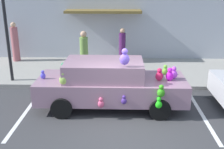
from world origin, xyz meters
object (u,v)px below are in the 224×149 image
object	(u,v)px
plush_covered_car	(110,83)
pedestrian_by_lamp	(84,55)
teddy_bear_on_sidewalk	(120,72)
pedestrian_near_shopfront	(15,43)
pedestrian_walking_past	(122,47)
street_lamp_post	(5,21)

from	to	relation	value
plush_covered_car	pedestrian_by_lamp	size ratio (longest dim) A/B	2.52
teddy_bear_on_sidewalk	pedestrian_near_shopfront	xyz separation A→B (m)	(-5.13, 2.65, 0.57)
teddy_bear_on_sidewalk	pedestrian_walking_past	xyz separation A→B (m)	(0.10, 2.47, 0.47)
plush_covered_car	pedestrian_by_lamp	bearing A→B (deg)	112.82
plush_covered_car	pedestrian_by_lamp	distance (m)	2.98
plush_covered_car	pedestrian_walking_past	distance (m)	4.71
plush_covered_car	pedestrian_by_lamp	world-z (taller)	plush_covered_car
teddy_bear_on_sidewalk	street_lamp_post	bearing A→B (deg)	-177.37
teddy_bear_on_sidewalk	street_lamp_post	xyz separation A→B (m)	(-4.30, -0.20, 2.02)
plush_covered_car	street_lamp_post	bearing A→B (deg)	153.09
pedestrian_by_lamp	pedestrian_near_shopfront	bearing A→B (deg)	149.83
plush_covered_car	pedestrian_by_lamp	xyz separation A→B (m)	(-1.15, 2.74, 0.23)
plush_covered_car	pedestrian_near_shopfront	world-z (taller)	plush_covered_car
plush_covered_car	teddy_bear_on_sidewalk	xyz separation A→B (m)	(0.33, 2.21, -0.33)
pedestrian_near_shopfront	pedestrian_walking_past	bearing A→B (deg)	-1.97
street_lamp_post	pedestrian_walking_past	size ratio (longest dim) A/B	2.29
teddy_bear_on_sidewalk	pedestrian_near_shopfront	size ratio (longest dim) A/B	0.36
teddy_bear_on_sidewalk	street_lamp_post	distance (m)	4.75
plush_covered_car	pedestrian_walking_past	world-z (taller)	plush_covered_car
plush_covered_car	street_lamp_post	size ratio (longest dim) A/B	1.23
street_lamp_post	pedestrian_by_lamp	world-z (taller)	street_lamp_post
pedestrian_near_shopfront	street_lamp_post	bearing A→B (deg)	-73.62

